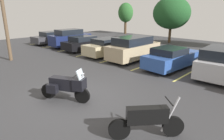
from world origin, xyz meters
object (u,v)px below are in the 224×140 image
(car_tan, at_px, (133,48))
(car_silver, at_px, (222,62))
(motorcycle_second, at_px, (147,120))
(utility_pole, at_px, (2,2))
(car_black, at_px, (85,43))
(car_blue, at_px, (172,58))
(car_navy, at_px, (70,38))
(car_charcoal, at_px, (52,38))
(car_champagne, at_px, (109,47))
(motorcycle_touring, at_px, (66,86))

(car_tan, distance_m, car_silver, 6.18)
(motorcycle_second, xyz_separation_m, utility_pole, (-13.15, 0.81, 3.71))
(car_black, bearing_deg, car_blue, 0.53)
(car_navy, height_order, car_black, car_navy)
(car_charcoal, relative_size, car_tan, 0.98)
(car_charcoal, bearing_deg, motorcycle_second, -21.93)
(motorcycle_second, relative_size, car_black, 0.41)
(car_navy, bearing_deg, motorcycle_second, -26.95)
(car_charcoal, height_order, car_blue, car_blue)
(car_black, height_order, car_champagne, car_champagne)
(car_black, xyz_separation_m, utility_pole, (-0.97, -6.57, 3.62))
(car_champagne, distance_m, utility_pole, 8.65)
(car_charcoal, height_order, utility_pole, utility_pole)
(motorcycle_second, height_order, car_navy, car_navy)
(car_charcoal, xyz_separation_m, car_silver, (17.97, 0.58, 0.17))
(car_navy, bearing_deg, car_charcoal, -175.69)
(motorcycle_touring, relative_size, car_champagne, 0.43)
(car_champagne, bearing_deg, car_tan, 0.99)
(car_charcoal, height_order, car_navy, car_navy)
(motorcycle_second, xyz_separation_m, car_silver, (-0.17, 7.88, 0.25))
(motorcycle_second, height_order, car_blue, car_blue)
(car_blue, height_order, car_silver, car_silver)
(motorcycle_touring, relative_size, car_navy, 0.48)
(car_silver, bearing_deg, car_champagne, -177.40)
(car_champagne, xyz_separation_m, car_blue, (5.92, -0.01, -0.03))
(motorcycle_touring, height_order, car_navy, car_navy)
(car_champagne, distance_m, car_tan, 2.65)
(car_tan, xyz_separation_m, utility_pole, (-6.82, -6.71, 3.41))
(car_blue, xyz_separation_m, car_silver, (2.89, 0.41, 0.16))
(car_black, distance_m, car_silver, 12.02)
(motorcycle_touring, distance_m, car_champagne, 9.22)
(motorcycle_touring, distance_m, car_silver, 8.92)
(car_silver, xyz_separation_m, utility_pole, (-12.98, -7.07, 3.47))
(car_navy, distance_m, car_silver, 14.68)
(car_champagne, bearing_deg, car_charcoal, -178.88)
(utility_pole, bearing_deg, motorcycle_second, -3.53)
(motorcycle_touring, relative_size, car_charcoal, 0.46)
(utility_pole, bearing_deg, car_charcoal, 127.54)
(motorcycle_second, distance_m, car_silver, 7.89)
(motorcycle_second, xyz_separation_m, car_black, (-12.18, 7.38, 0.09))
(car_champagne, height_order, utility_pole, utility_pole)
(car_black, bearing_deg, motorcycle_second, -31.24)
(motorcycle_touring, relative_size, utility_pole, 0.25)
(car_navy, distance_m, utility_pole, 7.74)
(car_blue, bearing_deg, car_tan, 178.99)
(car_black, bearing_deg, car_tan, 1.39)
(car_blue, bearing_deg, car_silver, 8.10)
(motorcycle_touring, relative_size, motorcycle_second, 1.15)
(car_black, xyz_separation_m, car_silver, (12.01, 0.50, 0.16))
(motorcycle_touring, distance_m, car_black, 11.24)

